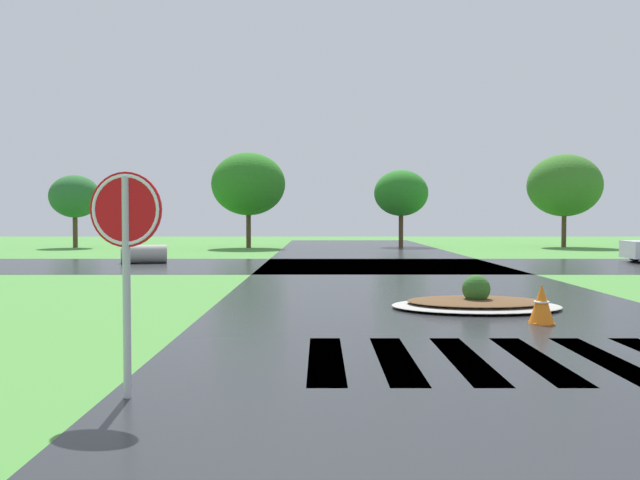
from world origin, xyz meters
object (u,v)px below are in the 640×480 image
stop_sign (124,231)px  drainage_pipe_stack (142,254)px  traffic_cone (539,304)px  median_island (474,302)px

stop_sign → drainage_pipe_stack: size_ratio=1.22×
stop_sign → traffic_cone: 7.58m
stop_sign → traffic_cone: bearing=48.1°
drainage_pipe_stack → stop_sign: bearing=-75.8°
median_island → drainage_pipe_stack: 16.59m
median_island → drainage_pipe_stack: (-10.09, 13.17, 0.24)m
stop_sign → median_island: stop_sign is taller
drainage_pipe_stack → traffic_cone: size_ratio=2.73×
drainage_pipe_stack → traffic_cone: (10.77, -15.06, -0.03)m
median_island → traffic_cone: 2.03m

